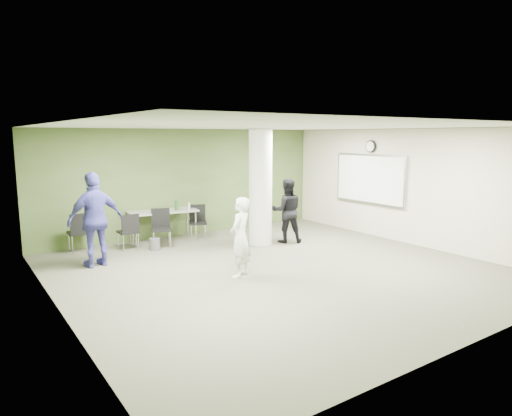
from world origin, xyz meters
TOP-DOWN VIEW (x-y plane):
  - floor at (0.00, 0.00)m, footprint 8.00×8.00m
  - ceiling at (0.00, 0.00)m, footprint 8.00×8.00m
  - wall_back at (0.00, 4.00)m, footprint 8.00×2.80m
  - wall_left at (-4.00, 0.00)m, footprint 0.02×8.00m
  - wall_right_cream at (4.00, 0.00)m, footprint 0.02×8.00m
  - column at (1.00, 2.00)m, footprint 0.56×0.56m
  - whiteboard at (3.92, 1.20)m, footprint 0.05×2.30m
  - wall_clock at (3.92, 1.20)m, footprint 0.06×0.32m
  - folding_table at (-0.86, 3.54)m, footprint 1.73×0.88m
  - wastebasket at (-1.39, 2.85)m, footprint 0.24×0.24m
  - chair_back_left at (-2.87, 3.57)m, footprint 0.47×0.47m
  - chair_back_right at (-1.87, 3.18)m, footprint 0.43×0.43m
  - chair_table_left at (-1.13, 3.06)m, footprint 0.58×0.58m
  - chair_table_right at (-0.00, 3.38)m, footprint 0.57×0.57m
  - woman_white at (-0.82, 0.04)m, footprint 0.66×0.60m
  - man_black at (1.63, 1.77)m, footprint 0.97×0.90m
  - man_blue at (-2.85, 2.27)m, footprint 1.18×0.64m

SIDE VIEW (x-z plane):
  - floor at x=0.00m, z-range 0.00..0.00m
  - wastebasket at x=-1.39m, z-range 0.00..0.28m
  - chair_back_right at x=-1.87m, z-range 0.07..0.93m
  - chair_table_right at x=0.00m, z-range 0.07..0.94m
  - chair_table_left at x=-1.13m, z-range 0.08..0.99m
  - chair_back_left at x=-2.87m, z-range 0.08..1.00m
  - folding_table at x=-0.86m, z-range 0.22..1.26m
  - woman_white at x=-0.82m, z-range 0.00..1.51m
  - man_black at x=1.63m, z-range 0.00..1.59m
  - man_blue at x=-2.85m, z-range 0.00..1.91m
  - wall_back at x=0.00m, z-range 1.39..1.41m
  - wall_left at x=-4.00m, z-range 0.00..2.80m
  - wall_right_cream at x=4.00m, z-range 0.00..2.80m
  - column at x=1.00m, z-range 0.00..2.80m
  - whiteboard at x=3.92m, z-range 0.85..2.15m
  - wall_clock at x=3.92m, z-range 2.19..2.51m
  - ceiling at x=0.00m, z-range 2.80..2.80m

